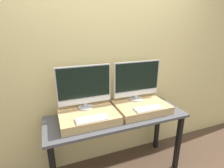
{
  "coord_description": "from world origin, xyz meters",
  "views": [
    {
      "loc": [
        -0.69,
        -1.36,
        1.77
      ],
      "look_at": [
        0.0,
        0.43,
        1.13
      ],
      "focal_mm": 28.0,
      "sensor_mm": 36.0,
      "label": 1
    }
  ],
  "objects_px": {
    "monitor_left": "(84,86)",
    "keyboard_right": "(148,108)",
    "keyboard_left": "(92,119)",
    "monitor_right": "(137,80)"
  },
  "relations": [
    {
      "from": "keyboard_right",
      "to": "monitor_right",
      "type": "bearing_deg",
      "value": 90.0
    },
    {
      "from": "keyboard_right",
      "to": "keyboard_left",
      "type": "bearing_deg",
      "value": 180.0
    },
    {
      "from": "keyboard_left",
      "to": "monitor_right",
      "type": "height_order",
      "value": "monitor_right"
    },
    {
      "from": "monitor_left",
      "to": "keyboard_left",
      "type": "xyz_separation_m",
      "value": [
        -0.0,
        -0.29,
        -0.25
      ]
    },
    {
      "from": "monitor_left",
      "to": "keyboard_left",
      "type": "bearing_deg",
      "value": -90.0
    },
    {
      "from": "monitor_left",
      "to": "monitor_right",
      "type": "height_order",
      "value": "same"
    },
    {
      "from": "monitor_left",
      "to": "keyboard_right",
      "type": "relative_size",
      "value": 1.84
    },
    {
      "from": "monitor_left",
      "to": "monitor_right",
      "type": "distance_m",
      "value": 0.65
    },
    {
      "from": "monitor_left",
      "to": "keyboard_right",
      "type": "distance_m",
      "value": 0.75
    },
    {
      "from": "keyboard_left",
      "to": "keyboard_right",
      "type": "height_order",
      "value": "same"
    }
  ]
}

